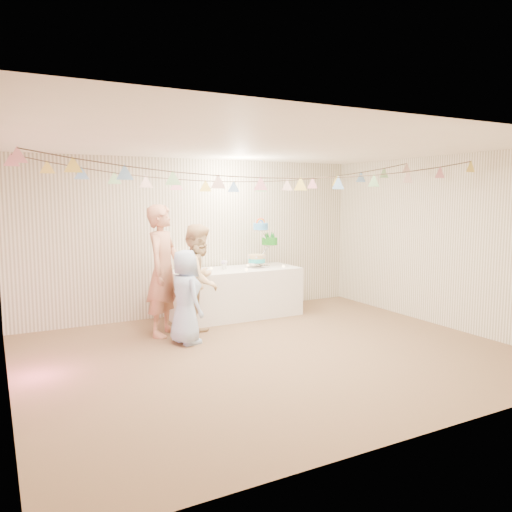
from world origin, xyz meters
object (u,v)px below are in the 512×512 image
table (235,293)px  person_adult_b (200,280)px  cake_stand (263,247)px  person_adult_a (163,270)px  person_child (185,297)px

table → person_adult_b: size_ratio=1.33×
cake_stand → person_adult_a: 2.02m
table → person_adult_a: bearing=-159.6°
person_adult_a → person_child: 0.63m
person_adult_b → cake_stand: bearing=-19.7°
person_child → person_adult_a: bearing=4.9°
person_adult_b → person_child: size_ratio=1.25×
cake_stand → person_adult_b: person_adult_b is taller
table → cake_stand: bearing=5.2°
person_adult_a → person_adult_b: person_adult_a is taller
cake_stand → person_child: size_ratio=0.60×
table → person_adult_a: size_ratio=1.14×
table → person_child: bearing=-139.8°
cake_stand → person_child: (-1.80, -1.11, -0.49)m
cake_stand → person_child: bearing=-148.4°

